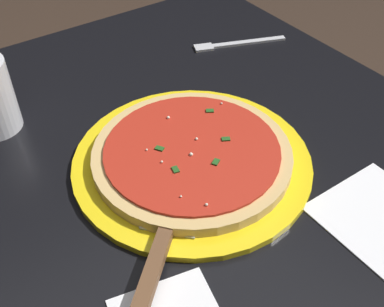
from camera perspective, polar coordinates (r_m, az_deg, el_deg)
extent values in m
cube|color=black|center=(1.34, 1.95, 2.40)|extent=(0.06, 0.06, 0.73)
cube|color=black|center=(0.70, 0.53, -1.05)|extent=(0.95, 0.80, 0.03)
cylinder|color=yellow|center=(0.68, 0.00, -0.94)|extent=(0.34, 0.34, 0.01)
cylinder|color=#DBB26B|center=(0.67, 0.00, -0.12)|extent=(0.28, 0.28, 0.02)
cylinder|color=red|center=(0.66, 0.00, 0.52)|extent=(0.25, 0.25, 0.00)
sphere|color=#EFEACC|center=(0.59, -1.35, -5.21)|extent=(0.00, 0.00, 0.00)
sphere|color=#EFEACC|center=(0.58, 1.76, -6.20)|extent=(0.00, 0.00, 0.00)
sphere|color=#EFEACC|center=(0.67, 0.48, 1.53)|extent=(0.00, 0.00, 0.00)
sphere|color=#EFEACC|center=(0.71, -2.89, 4.36)|extent=(0.00, 0.00, 0.00)
sphere|color=#EFEACC|center=(0.66, -5.50, 0.45)|extent=(0.00, 0.00, 0.00)
sphere|color=#EFEACC|center=(0.65, -0.11, -0.10)|extent=(0.01, 0.01, 0.01)
sphere|color=#EFEACC|center=(0.74, 3.59, 6.08)|extent=(0.00, 0.00, 0.00)
sphere|color=#EFEACC|center=(0.64, -3.68, -1.01)|extent=(0.00, 0.00, 0.00)
cube|color=#23561E|center=(0.73, 2.17, 5.20)|extent=(0.01, 0.01, 0.00)
cube|color=#23561E|center=(0.66, -3.95, 0.62)|extent=(0.01, 0.01, 0.00)
cube|color=#23561E|center=(0.63, -2.01, -1.94)|extent=(0.01, 0.01, 0.00)
cube|color=#23561E|center=(0.64, 2.90, -1.01)|extent=(0.01, 0.01, 0.00)
cube|color=#23561E|center=(0.67, 4.12, 1.77)|extent=(0.01, 0.01, 0.00)
cube|color=silver|center=(0.61, -1.99, -6.40)|extent=(0.11, 0.11, 0.00)
cube|color=brown|center=(0.54, -5.00, -14.56)|extent=(0.10, 0.11, 0.01)
cube|color=silver|center=(0.97, 6.91, 13.23)|extent=(0.07, 0.14, 0.00)
cube|color=silver|center=(0.94, 1.43, 12.69)|extent=(0.04, 0.04, 0.00)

